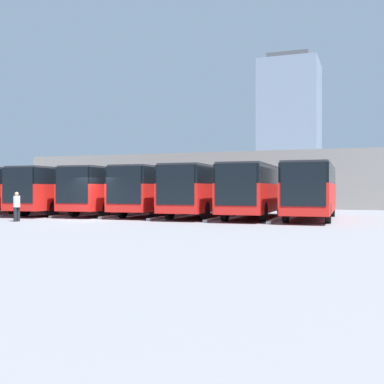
% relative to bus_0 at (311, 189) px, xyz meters
% --- Properties ---
extents(ground_plane, '(600.00, 600.00, 0.00)m').
position_rel_bus_0_xyz_m(ground_plane, '(12.07, 5.06, -1.82)').
color(ground_plane, gray).
extents(bus_0, '(2.86, 10.88, 3.27)m').
position_rel_bus_0_xyz_m(bus_0, '(0.00, 0.00, 0.00)').
color(bus_0, red).
rests_on(bus_0, ground_plane).
extents(curb_divider_0, '(0.47, 6.88, 0.15)m').
position_rel_bus_0_xyz_m(curb_divider_0, '(1.72, 1.60, -1.75)').
color(curb_divider_0, '#9E9E99').
rests_on(curb_divider_0, ground_plane).
extents(bus_1, '(2.86, 10.88, 3.27)m').
position_rel_bus_0_xyz_m(bus_1, '(3.45, -0.06, 0.00)').
color(bus_1, red).
rests_on(bus_1, ground_plane).
extents(curb_divider_1, '(0.47, 6.88, 0.15)m').
position_rel_bus_0_xyz_m(curb_divider_1, '(5.17, 1.54, -1.75)').
color(curb_divider_1, '#9E9E99').
rests_on(curb_divider_1, ground_plane).
extents(bus_2, '(2.86, 10.88, 3.27)m').
position_rel_bus_0_xyz_m(bus_2, '(6.90, -0.20, 0.00)').
color(bus_2, red).
rests_on(bus_2, ground_plane).
extents(curb_divider_2, '(0.47, 6.88, 0.15)m').
position_rel_bus_0_xyz_m(curb_divider_2, '(8.62, 1.39, -1.75)').
color(curb_divider_2, '#9E9E99').
rests_on(curb_divider_2, ground_plane).
extents(bus_3, '(2.86, 10.88, 3.27)m').
position_rel_bus_0_xyz_m(bus_3, '(10.34, -0.72, 0.00)').
color(bus_3, red).
rests_on(bus_3, ground_plane).
extents(curb_divider_3, '(0.47, 6.88, 0.15)m').
position_rel_bus_0_xyz_m(curb_divider_3, '(12.07, 0.88, -1.75)').
color(curb_divider_3, '#9E9E99').
rests_on(curb_divider_3, ground_plane).
extents(bus_4, '(2.86, 10.88, 3.27)m').
position_rel_bus_0_xyz_m(bus_4, '(13.79, -0.59, 0.00)').
color(bus_4, red).
rests_on(bus_4, ground_plane).
extents(curb_divider_4, '(0.47, 6.88, 0.15)m').
position_rel_bus_0_xyz_m(curb_divider_4, '(15.52, 1.00, -1.75)').
color(curb_divider_4, '#9E9E99').
rests_on(curb_divider_4, ground_plane).
extents(bus_5, '(2.86, 10.88, 3.27)m').
position_rel_bus_0_xyz_m(bus_5, '(17.24, 0.11, 0.00)').
color(bus_5, red).
rests_on(bus_5, ground_plane).
extents(curb_divider_5, '(0.47, 6.88, 0.15)m').
position_rel_bus_0_xyz_m(curb_divider_5, '(18.96, 1.70, -1.75)').
color(curb_divider_5, '#9E9E99').
rests_on(curb_divider_5, ground_plane).
extents(bus_6, '(2.86, 10.88, 3.27)m').
position_rel_bus_0_xyz_m(bus_6, '(20.69, -0.36, 0.00)').
color(bus_6, red).
rests_on(bus_6, ground_plane).
extents(pedestrian, '(0.43, 0.43, 1.65)m').
position_rel_bus_0_xyz_m(pedestrian, '(15.26, 7.68, -0.93)').
color(pedestrian, black).
rests_on(pedestrian, ground_plane).
extents(station_building, '(39.67, 14.33, 5.42)m').
position_rel_bus_0_xyz_m(station_building, '(12.07, -20.53, 0.91)').
color(station_building, gray).
rests_on(station_building, ground_plane).
extents(office_tower, '(21.84, 21.84, 52.78)m').
position_rel_bus_0_xyz_m(office_tower, '(24.91, -156.42, 23.97)').
color(office_tower, '#7F8EA3').
rests_on(office_tower, ground_plane).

